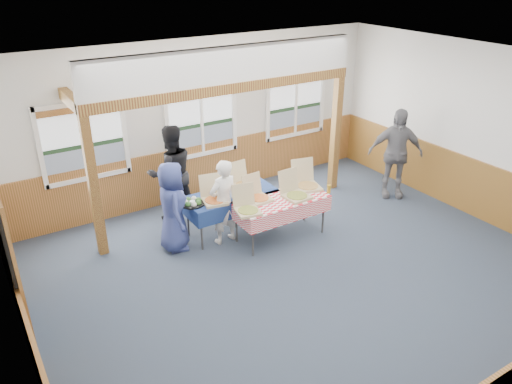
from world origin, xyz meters
TOP-DOWN VIEW (x-y plane):
  - floor at (0.00, 0.00)m, footprint 8.00×8.00m
  - ceiling at (0.00, 0.00)m, footprint 8.00×8.00m
  - wall_back at (0.00, 3.50)m, footprint 8.00×0.00m
  - wall_left at (-4.00, 0.00)m, footprint 0.00×8.00m
  - wall_right at (4.00, 0.00)m, footprint 0.00×8.00m
  - wainscot_back at (0.00, 3.48)m, footprint 7.98×0.05m
  - wainscot_left at (-3.98, 0.00)m, footprint 0.05×6.98m
  - wainscot_right at (3.98, 0.00)m, footprint 0.05×6.98m
  - cased_opening at (-3.96, 0.90)m, footprint 0.06×1.30m
  - window_left at (-2.30, 3.46)m, footprint 1.56×0.10m
  - window_mid at (0.00, 3.46)m, footprint 1.56×0.10m
  - window_right at (2.30, 3.46)m, footprint 1.56×0.10m
  - post_left at (-2.50, 2.30)m, footprint 0.15×0.15m
  - post_right at (2.50, 2.30)m, footprint 0.15×0.15m
  - cross_beam at (0.00, 2.30)m, footprint 5.15×0.18m
  - table_left at (-0.30, 1.76)m, footprint 1.77×1.12m
  - table_right at (0.33, 1.14)m, footprint 1.81×1.42m
  - pizza_box_a at (-0.69, 1.66)m, footprint 0.47×0.54m
  - pizza_box_b at (0.05, 1.93)m, footprint 0.41×0.49m
  - pizza_box_c at (-0.41, 1.04)m, footprint 0.46×0.53m
  - pizza_box_d at (-0.02, 1.33)m, footprint 0.40×0.48m
  - pizza_box_e at (0.58, 1.06)m, footprint 0.43×0.52m
  - pizza_box_f at (0.99, 1.28)m, footprint 0.54×0.61m
  - veggie_tray at (-1.05, 1.76)m, footprint 0.43×0.43m
  - drink_glass at (1.18, 0.89)m, footprint 0.07×0.07m
  - woman_white at (-0.57, 1.55)m, footprint 0.60×0.43m
  - woman_black at (-0.96, 2.83)m, footprint 0.94×0.76m
  - man_blue at (-1.40, 1.80)m, footprint 0.66×0.86m
  - person_grey at (3.28, 1.34)m, footprint 1.16×1.00m

SIDE VIEW (x-z plane):
  - floor at x=0.00m, z-range 0.00..0.00m
  - wainscot_back at x=0.00m, z-range 0.00..1.10m
  - wainscot_left at x=-3.98m, z-range 0.00..1.10m
  - wainscot_right at x=3.98m, z-range 0.00..1.10m
  - table_left at x=-0.30m, z-range 0.31..1.07m
  - table_right at x=0.33m, z-range 0.32..1.07m
  - woman_white at x=-0.57m, z-range 0.00..1.52m
  - man_blue at x=-1.40m, z-range 0.00..1.57m
  - veggie_tray at x=-1.05m, z-range 0.74..0.84m
  - pizza_box_d at x=-0.02m, z-range 0.62..1.02m
  - pizza_box_c at x=-0.41m, z-range 0.62..1.03m
  - pizza_box_b at x=0.05m, z-range 0.61..1.03m
  - pizza_box_a at x=-0.69m, z-range 0.61..1.04m
  - pizza_box_e at x=0.58m, z-range 0.60..1.05m
  - pizza_box_f at x=0.99m, z-range 0.59..1.06m
  - drink_glass at x=1.18m, z-range 0.76..0.91m
  - woman_black at x=-0.96m, z-range 0.00..1.84m
  - person_grey at x=3.28m, z-range 0.00..1.87m
  - cased_opening at x=-3.96m, z-range 0.00..2.10m
  - post_left at x=-2.50m, z-range 0.00..2.40m
  - post_right at x=2.50m, z-range 0.00..2.40m
  - wall_back at x=0.00m, z-range -2.40..5.60m
  - wall_left at x=-4.00m, z-range -2.40..5.60m
  - wall_right at x=4.00m, z-range -2.40..5.60m
  - window_left at x=-2.30m, z-range 0.95..2.41m
  - window_mid at x=0.00m, z-range 0.95..2.41m
  - window_right at x=2.30m, z-range 0.95..2.41m
  - cross_beam at x=0.00m, z-range 2.40..2.58m
  - ceiling at x=0.00m, z-range 3.20..3.20m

